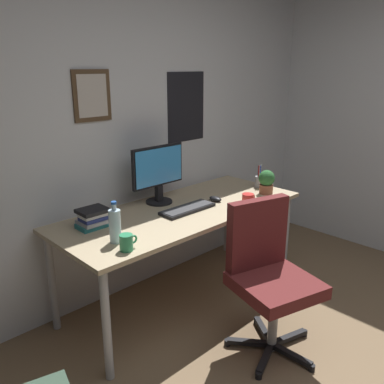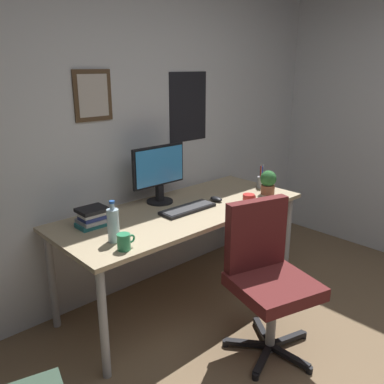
{
  "view_description": "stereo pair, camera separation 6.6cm",
  "coord_description": "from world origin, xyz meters",
  "px_view_note": "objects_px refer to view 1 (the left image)",
  "views": [
    {
      "loc": [
        -1.73,
        -0.35,
        1.73
      ],
      "look_at": [
        0.15,
        1.58,
        0.89
      ],
      "focal_mm": 37.88,
      "sensor_mm": 36.0,
      "label": 1
    },
    {
      "loc": [
        -1.68,
        -0.4,
        1.73
      ],
      "look_at": [
        0.15,
        1.58,
        0.89
      ],
      "focal_mm": 37.88,
      "sensor_mm": 36.0,
      "label": 2
    }
  ],
  "objects_px": {
    "computer_mouse": "(215,199)",
    "potted_plant": "(266,181)",
    "office_chair": "(268,270)",
    "monitor": "(158,172)",
    "pen_cup": "(259,181)",
    "coffee_mug_near": "(248,199)",
    "water_bottle": "(115,225)",
    "keyboard": "(188,209)",
    "book_stack_left": "(93,218)",
    "coffee_mug_far": "(127,242)"
  },
  "relations": [
    {
      "from": "coffee_mug_near",
      "to": "monitor",
      "type": "bearing_deg",
      "value": 130.63
    },
    {
      "from": "office_chair",
      "to": "pen_cup",
      "type": "bearing_deg",
      "value": 40.29
    },
    {
      "from": "water_bottle",
      "to": "book_stack_left",
      "type": "distance_m",
      "value": 0.3
    },
    {
      "from": "office_chair",
      "to": "book_stack_left",
      "type": "height_order",
      "value": "office_chair"
    },
    {
      "from": "keyboard",
      "to": "potted_plant",
      "type": "distance_m",
      "value": 0.76
    },
    {
      "from": "coffee_mug_near",
      "to": "potted_plant",
      "type": "bearing_deg",
      "value": 13.08
    },
    {
      "from": "water_bottle",
      "to": "book_stack_left",
      "type": "height_order",
      "value": "water_bottle"
    },
    {
      "from": "computer_mouse",
      "to": "office_chair",
      "type": "bearing_deg",
      "value": -112.14
    },
    {
      "from": "computer_mouse",
      "to": "potted_plant",
      "type": "distance_m",
      "value": 0.47
    },
    {
      "from": "water_bottle",
      "to": "potted_plant",
      "type": "xyz_separation_m",
      "value": [
        1.42,
        -0.05,
        -0.0
      ]
    },
    {
      "from": "monitor",
      "to": "coffee_mug_far",
      "type": "xyz_separation_m",
      "value": [
        -0.67,
        -0.52,
        -0.19
      ]
    },
    {
      "from": "computer_mouse",
      "to": "water_bottle",
      "type": "relative_size",
      "value": 0.44
    },
    {
      "from": "coffee_mug_near",
      "to": "keyboard",
      "type": "bearing_deg",
      "value": 150.63
    },
    {
      "from": "office_chair",
      "to": "keyboard",
      "type": "bearing_deg",
      "value": 90.9
    },
    {
      "from": "water_bottle",
      "to": "keyboard",
      "type": "bearing_deg",
      "value": 8.36
    },
    {
      "from": "coffee_mug_near",
      "to": "potted_plant",
      "type": "relative_size",
      "value": 0.65
    },
    {
      "from": "water_bottle",
      "to": "potted_plant",
      "type": "height_order",
      "value": "water_bottle"
    },
    {
      "from": "computer_mouse",
      "to": "coffee_mug_near",
      "type": "relative_size",
      "value": 0.87
    },
    {
      "from": "potted_plant",
      "to": "book_stack_left",
      "type": "distance_m",
      "value": 1.43
    },
    {
      "from": "office_chair",
      "to": "monitor",
      "type": "bearing_deg",
      "value": 92.55
    },
    {
      "from": "keyboard",
      "to": "monitor",
      "type": "bearing_deg",
      "value": 96.65
    },
    {
      "from": "monitor",
      "to": "coffee_mug_far",
      "type": "relative_size",
      "value": 4.04
    },
    {
      "from": "water_bottle",
      "to": "pen_cup",
      "type": "bearing_deg",
      "value": 3.74
    },
    {
      "from": "computer_mouse",
      "to": "water_bottle",
      "type": "distance_m",
      "value": 0.99
    },
    {
      "from": "potted_plant",
      "to": "keyboard",
      "type": "bearing_deg",
      "value": 168.43
    },
    {
      "from": "water_bottle",
      "to": "potted_plant",
      "type": "bearing_deg",
      "value": -2.06
    },
    {
      "from": "keyboard",
      "to": "potted_plant",
      "type": "height_order",
      "value": "potted_plant"
    },
    {
      "from": "monitor",
      "to": "coffee_mug_near",
      "type": "bearing_deg",
      "value": -49.37
    },
    {
      "from": "computer_mouse",
      "to": "coffee_mug_near",
      "type": "xyz_separation_m",
      "value": [
        0.1,
        -0.23,
        0.03
      ]
    },
    {
      "from": "office_chair",
      "to": "coffee_mug_near",
      "type": "relative_size",
      "value": 7.55
    },
    {
      "from": "office_chair",
      "to": "coffee_mug_near",
      "type": "distance_m",
      "value": 0.67
    },
    {
      "from": "pen_cup",
      "to": "potted_plant",
      "type": "bearing_deg",
      "value": -125.3
    },
    {
      "from": "coffee_mug_near",
      "to": "book_stack_left",
      "type": "xyz_separation_m",
      "value": [
        -1.06,
        0.42,
        0.02
      ]
    },
    {
      "from": "potted_plant",
      "to": "office_chair",
      "type": "bearing_deg",
      "value": -142.58
    },
    {
      "from": "water_bottle",
      "to": "coffee_mug_near",
      "type": "distance_m",
      "value": 1.09
    },
    {
      "from": "office_chair",
      "to": "coffee_mug_far",
      "type": "xyz_separation_m",
      "value": [
        -0.71,
        0.47,
        0.26
      ]
    },
    {
      "from": "computer_mouse",
      "to": "water_bottle",
      "type": "height_order",
      "value": "water_bottle"
    },
    {
      "from": "potted_plant",
      "to": "pen_cup",
      "type": "height_order",
      "value": "pen_cup"
    },
    {
      "from": "water_bottle",
      "to": "pen_cup",
      "type": "xyz_separation_m",
      "value": [
        1.52,
        0.1,
        -0.05
      ]
    },
    {
      "from": "potted_plant",
      "to": "monitor",
      "type": "bearing_deg",
      "value": 150.62
    },
    {
      "from": "water_bottle",
      "to": "coffee_mug_near",
      "type": "xyz_separation_m",
      "value": [
        1.08,
        -0.13,
        -0.06
      ]
    },
    {
      "from": "monitor",
      "to": "pen_cup",
      "type": "xyz_separation_m",
      "value": [
        0.88,
        -0.28,
        -0.19
      ]
    },
    {
      "from": "computer_mouse",
      "to": "water_bottle",
      "type": "bearing_deg",
      "value": -173.89
    },
    {
      "from": "computer_mouse",
      "to": "book_stack_left",
      "type": "height_order",
      "value": "book_stack_left"
    },
    {
      "from": "pen_cup",
      "to": "book_stack_left",
      "type": "height_order",
      "value": "pen_cup"
    },
    {
      "from": "office_chair",
      "to": "coffee_mug_near",
      "type": "height_order",
      "value": "office_chair"
    },
    {
      "from": "computer_mouse",
      "to": "potted_plant",
      "type": "bearing_deg",
      "value": -19.66
    },
    {
      "from": "keyboard",
      "to": "office_chair",
      "type": "bearing_deg",
      "value": -89.1
    },
    {
      "from": "office_chair",
      "to": "water_bottle",
      "type": "bearing_deg",
      "value": 138.76
    },
    {
      "from": "office_chair",
      "to": "computer_mouse",
      "type": "bearing_deg",
      "value": 67.86
    }
  ]
}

